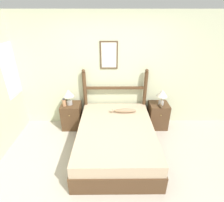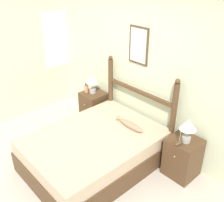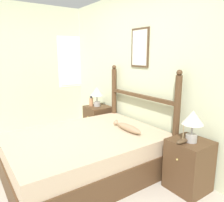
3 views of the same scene
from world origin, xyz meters
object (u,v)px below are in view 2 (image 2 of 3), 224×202
at_px(table_lamp_left, 92,81).
at_px(bottle, 86,88).
at_px(nightstand_right, 182,157).
at_px(fish_pillow, 130,125).
at_px(bed, 95,150).
at_px(nightstand_left, 94,107).
at_px(model_boat, 179,142).
at_px(table_lamp_right, 188,126).

height_order(table_lamp_left, bottle, table_lamp_left).
height_order(nightstand_right, table_lamp_left, table_lamp_left).
xyz_separation_m(nightstand_right, bottle, (-2.16, -0.07, 0.39)).
relative_size(bottle, fish_pillow, 0.36).
bearing_deg(nightstand_right, bed, -141.58).
distance_m(nightstand_left, table_lamp_left, 0.56).
bearing_deg(bottle, fish_pillow, -8.00).
bearing_deg(fish_pillow, nightstand_right, 17.41).
xyz_separation_m(nightstand_right, fish_pillow, (-0.82, -0.26, 0.28)).
bearing_deg(nightstand_left, nightstand_right, 0.00).
distance_m(nightstand_right, bottle, 2.20).
bearing_deg(table_lamp_left, nightstand_right, 0.09).
distance_m(nightstand_left, nightstand_right, 2.04).
bearing_deg(model_boat, bottle, 178.30).
distance_m(nightstand_right, fish_pillow, 0.91).
relative_size(bed, table_lamp_right, 5.50).
bearing_deg(model_boat, table_lamp_left, 176.34).
relative_size(table_lamp_right, bottle, 1.86).
bearing_deg(bed, table_lamp_right, 36.88).
relative_size(bed, model_boat, 9.20).
xyz_separation_m(table_lamp_left, model_boat, (2.05, -0.13, -0.23)).
relative_size(table_lamp_left, table_lamp_right, 1.00).
distance_m(bottle, fish_pillow, 1.35).
bearing_deg(model_boat, bed, -146.29).
height_order(model_boat, fish_pillow, model_boat).
bearing_deg(table_lamp_left, fish_pillow, -11.70).
bearing_deg(bottle, table_lamp_right, 1.15).
height_order(table_lamp_right, fish_pillow, table_lamp_right).
distance_m(model_boat, fish_pillow, 0.83).
height_order(table_lamp_right, bottle, table_lamp_right).
bearing_deg(bottle, nightstand_right, 1.87).
bearing_deg(nightstand_left, bed, -38.42).
bearing_deg(table_lamp_right, fish_pillow, -164.69).
bearing_deg(table_lamp_right, bottle, -178.85).
bearing_deg(table_lamp_left, model_boat, -3.66).
xyz_separation_m(nightstand_left, nightstand_right, (2.04, 0.00, 0.00)).
bearing_deg(table_lamp_right, table_lamp_left, 179.36).
distance_m(nightstand_right, model_boat, 0.36).
xyz_separation_m(bed, nightstand_left, (-1.02, 0.81, 0.04)).
xyz_separation_m(table_lamp_right, bottle, (-2.18, -0.04, -0.17)).
height_order(bed, table_lamp_right, table_lamp_right).
bearing_deg(table_lamp_left, nightstand_left, 12.27).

